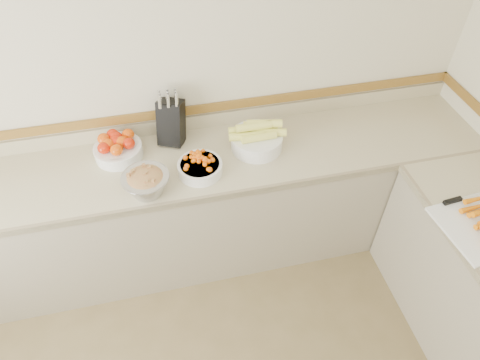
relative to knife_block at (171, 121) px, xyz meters
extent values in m
plane|color=beige|center=(-0.03, 0.10, 0.25)|extent=(4.00, 0.00, 4.00)
cube|color=#C1B58C|center=(-0.03, -0.22, -0.17)|extent=(4.00, 0.65, 0.04)
cube|color=#9D947E|center=(-0.03, -0.22, -0.62)|extent=(4.00, 0.63, 0.86)
cube|color=gray|center=(-0.03, -0.54, -0.17)|extent=(4.00, 0.02, 0.04)
cube|color=#C1B58C|center=(-0.03, 0.09, -0.10)|extent=(4.00, 0.02, 0.10)
cube|color=olive|center=(-0.03, 0.09, 0.00)|extent=(4.00, 0.02, 0.06)
cube|color=black|center=(0.00, 0.00, -0.01)|extent=(0.22, 0.23, 0.31)
cylinder|color=silver|center=(-0.05, -0.03, 0.17)|extent=(0.03, 0.04, 0.08)
cylinder|color=silver|center=(0.00, -0.03, 0.17)|extent=(0.03, 0.04, 0.08)
cylinder|color=silver|center=(0.05, -0.03, 0.17)|extent=(0.03, 0.04, 0.08)
cylinder|color=silver|center=(-0.05, 0.00, 0.17)|extent=(0.03, 0.04, 0.08)
cylinder|color=silver|center=(0.00, 0.00, 0.17)|extent=(0.03, 0.04, 0.08)
cylinder|color=silver|center=(0.05, 0.00, 0.17)|extent=(0.03, 0.04, 0.08)
cylinder|color=silver|center=(-0.05, 0.03, 0.17)|extent=(0.03, 0.04, 0.08)
cylinder|color=silver|center=(0.00, 0.03, 0.17)|extent=(0.03, 0.04, 0.08)
cylinder|color=silver|center=(0.05, 0.03, 0.17)|extent=(0.03, 0.04, 0.08)
cylinder|color=white|center=(-0.35, -0.08, -0.11)|extent=(0.29, 0.29, 0.08)
torus|color=white|center=(-0.35, -0.08, -0.08)|extent=(0.30, 0.30, 0.01)
cylinder|color=white|center=(-0.35, -0.08, -0.08)|extent=(0.26, 0.26, 0.01)
ellipsoid|color=red|center=(-0.42, -0.12, -0.04)|extent=(0.08, 0.08, 0.07)
ellipsoid|color=#EB4F08|center=(-0.35, -0.15, -0.04)|extent=(0.08, 0.08, 0.07)
ellipsoid|color=red|center=(-0.27, -0.11, -0.04)|extent=(0.08, 0.08, 0.07)
ellipsoid|color=#EB4F08|center=(-0.42, -0.03, -0.04)|extent=(0.08, 0.08, 0.07)
ellipsoid|color=red|center=(-0.35, -0.06, -0.04)|extent=(0.08, 0.08, 0.07)
ellipsoid|color=#EB4F08|center=(-0.27, -0.02, -0.04)|extent=(0.08, 0.08, 0.07)
ellipsoid|color=red|center=(-0.36, 0.00, -0.04)|extent=(0.08, 0.08, 0.07)
ellipsoid|color=#EB4F08|center=(-0.31, -0.08, -0.04)|extent=(0.08, 0.08, 0.07)
ellipsoid|color=red|center=(-0.35, -0.03, -0.04)|extent=(0.08, 0.08, 0.07)
ellipsoid|color=#EB4F08|center=(-0.39, -0.09, -0.04)|extent=(0.08, 0.08, 0.07)
cylinder|color=white|center=(0.12, -0.33, -0.12)|extent=(0.27, 0.27, 0.07)
torus|color=white|center=(0.12, -0.33, -0.09)|extent=(0.27, 0.27, 0.01)
cylinder|color=white|center=(0.12, -0.33, -0.09)|extent=(0.23, 0.23, 0.01)
sphere|color=#F46108|center=(0.13, -0.31, -0.03)|extent=(0.03, 0.03, 0.03)
sphere|color=#F46108|center=(0.06, -0.28, -0.06)|extent=(0.03, 0.03, 0.03)
sphere|color=#F46108|center=(0.03, -0.34, -0.06)|extent=(0.03, 0.03, 0.03)
sphere|color=#F46108|center=(0.10, -0.29, -0.05)|extent=(0.03, 0.03, 0.03)
sphere|color=#F46108|center=(0.13, -0.28, -0.04)|extent=(0.03, 0.03, 0.03)
sphere|color=#F46108|center=(0.06, -0.27, -0.06)|extent=(0.03, 0.03, 0.03)
sphere|color=#F46108|center=(0.20, -0.34, -0.06)|extent=(0.03, 0.03, 0.03)
sphere|color=#F46108|center=(0.10, -0.40, -0.06)|extent=(0.03, 0.03, 0.03)
sphere|color=#F46108|center=(0.10, -0.31, -0.04)|extent=(0.03, 0.03, 0.03)
sphere|color=#F46108|center=(0.16, -0.25, -0.06)|extent=(0.03, 0.03, 0.03)
sphere|color=#F46108|center=(0.05, -0.32, -0.06)|extent=(0.03, 0.03, 0.03)
sphere|color=#F46108|center=(0.13, -0.32, -0.04)|extent=(0.03, 0.03, 0.03)
sphere|color=#F46108|center=(0.08, -0.34, -0.05)|extent=(0.03, 0.03, 0.03)
sphere|color=#F46108|center=(0.16, -0.28, -0.05)|extent=(0.03, 0.03, 0.03)
sphere|color=#F46108|center=(0.13, -0.30, -0.03)|extent=(0.03, 0.03, 0.03)
sphere|color=#F46108|center=(0.14, -0.32, -0.03)|extent=(0.03, 0.03, 0.03)
sphere|color=#F46108|center=(0.14, -0.35, -0.04)|extent=(0.03, 0.03, 0.03)
sphere|color=#F46108|center=(0.15, -0.32, -0.04)|extent=(0.03, 0.03, 0.03)
sphere|color=#F46108|center=(0.08, -0.31, -0.05)|extent=(0.03, 0.03, 0.03)
sphere|color=#F46108|center=(0.05, -0.37, -0.06)|extent=(0.03, 0.03, 0.03)
sphere|color=#F46108|center=(0.04, -0.36, -0.06)|extent=(0.03, 0.03, 0.03)
sphere|color=#F46108|center=(0.15, -0.35, -0.03)|extent=(0.03, 0.03, 0.03)
sphere|color=#F46108|center=(0.07, -0.37, -0.05)|extent=(0.03, 0.03, 0.03)
sphere|color=#F46108|center=(0.14, -0.31, -0.04)|extent=(0.03, 0.03, 0.03)
sphere|color=#F46108|center=(0.12, -0.34, -0.04)|extent=(0.03, 0.03, 0.03)
sphere|color=#F46108|center=(0.19, -0.38, -0.06)|extent=(0.03, 0.03, 0.03)
sphere|color=#F46108|center=(0.14, -0.29, -0.05)|extent=(0.03, 0.03, 0.03)
sphere|color=#F46108|center=(0.13, -0.39, -0.04)|extent=(0.03, 0.03, 0.03)
sphere|color=#F46108|center=(0.15, -0.39, -0.05)|extent=(0.03, 0.03, 0.03)
sphere|color=#F46108|center=(0.12, -0.33, -0.04)|extent=(0.03, 0.03, 0.03)
sphere|color=#F46108|center=(0.13, -0.29, -0.05)|extent=(0.03, 0.03, 0.03)
sphere|color=#F46108|center=(0.21, -0.33, -0.06)|extent=(0.03, 0.03, 0.03)
sphere|color=#F46108|center=(0.05, -0.29, -0.06)|extent=(0.03, 0.03, 0.03)
sphere|color=#F46108|center=(0.22, -0.35, -0.06)|extent=(0.03, 0.03, 0.03)
sphere|color=#F46108|center=(0.10, -0.25, -0.06)|extent=(0.03, 0.03, 0.03)
sphere|color=#F46108|center=(0.09, -0.36, -0.03)|extent=(0.03, 0.03, 0.03)
cylinder|color=white|center=(0.51, -0.19, -0.10)|extent=(0.33, 0.33, 0.10)
torus|color=white|center=(0.51, -0.19, -0.06)|extent=(0.33, 0.33, 0.01)
cylinder|color=#F9F667|center=(0.44, -0.21, -0.03)|extent=(0.22, 0.07, 0.05)
cylinder|color=#F9F667|center=(0.51, -0.24, -0.03)|extent=(0.22, 0.06, 0.05)
cylinder|color=#F9F667|center=(0.58, -0.20, -0.03)|extent=(0.22, 0.10, 0.05)
cylinder|color=#F9F667|center=(0.45, -0.15, -0.03)|extent=(0.22, 0.06, 0.05)
cylinder|color=#F9F667|center=(0.54, -0.13, -0.03)|extent=(0.22, 0.11, 0.05)
cylinder|color=#F9F667|center=(0.48, -0.19, 0.02)|extent=(0.22, 0.05, 0.05)
cylinder|color=#F9F667|center=(0.55, -0.18, 0.02)|extent=(0.22, 0.09, 0.05)
cylinder|color=#B2B2BA|center=(-0.20, -0.43, -0.09)|extent=(0.27, 0.27, 0.12)
torus|color=#B2B2BA|center=(-0.20, -0.43, -0.03)|extent=(0.27, 0.27, 0.01)
ellipsoid|color=red|center=(-0.20, -0.43, -0.04)|extent=(0.22, 0.22, 0.07)
cube|color=red|center=(-0.16, -0.38, -0.01)|extent=(0.02, 0.02, 0.02)
cube|color=#8ECE64|center=(-0.20, -0.44, -0.02)|extent=(0.02, 0.02, 0.02)
cube|color=red|center=(-0.20, -0.36, -0.01)|extent=(0.02, 0.02, 0.02)
cube|color=#8ECE64|center=(-0.19, -0.42, -0.01)|extent=(0.02, 0.02, 0.02)
cube|color=red|center=(-0.15, -0.49, -0.01)|extent=(0.02, 0.02, 0.02)
cube|color=#8ECE64|center=(-0.25, -0.37, -0.02)|extent=(0.02, 0.02, 0.02)
cube|color=red|center=(-0.18, -0.44, -0.02)|extent=(0.02, 0.02, 0.02)
cube|color=#8ECE64|center=(-0.26, -0.39, -0.01)|extent=(0.02, 0.02, 0.02)
cube|color=red|center=(-0.20, -0.38, -0.02)|extent=(0.03, 0.03, 0.02)
cube|color=#8ECE64|center=(-0.23, -0.40, -0.02)|extent=(0.02, 0.02, 0.02)
cube|color=red|center=(-0.28, -0.42, -0.01)|extent=(0.02, 0.02, 0.02)
cube|color=#8ECE64|center=(-0.19, -0.43, -0.01)|extent=(0.02, 0.02, 0.02)
cube|color=red|center=(-0.19, -0.49, -0.01)|extent=(0.02, 0.02, 0.02)
cube|color=#8ECE64|center=(-0.20, -0.51, -0.03)|extent=(0.02, 0.02, 0.02)
cone|color=orange|center=(1.55, -0.97, -0.12)|extent=(0.20, 0.05, 0.03)
cone|color=orange|center=(1.55, -0.94, -0.09)|extent=(0.20, 0.05, 0.03)
cube|color=silver|center=(1.60, -0.90, -0.13)|extent=(0.22, 0.06, 0.00)
cube|color=black|center=(1.44, -0.90, -0.12)|extent=(0.11, 0.04, 0.02)
camera|label=1|loc=(-0.06, -2.18, 1.63)|focal=32.00mm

